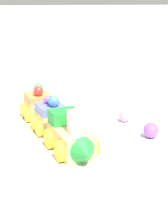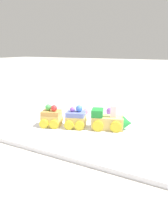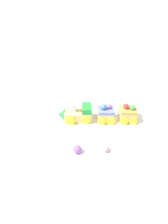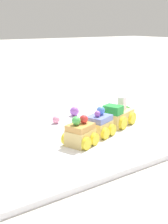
{
  "view_description": "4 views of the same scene",
  "coord_description": "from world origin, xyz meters",
  "px_view_note": "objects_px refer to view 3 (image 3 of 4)",
  "views": [
    {
      "loc": [
        0.63,
        -0.03,
        0.27
      ],
      "look_at": [
        0.05,
        0.01,
        0.07
      ],
      "focal_mm": 60.0,
      "sensor_mm": 36.0,
      "label": 1
    },
    {
      "loc": [
        0.32,
        -0.6,
        0.25
      ],
      "look_at": [
        0.0,
        -0.03,
        0.06
      ],
      "focal_mm": 35.0,
      "sensor_mm": 36.0,
      "label": 2
    },
    {
      "loc": [
        -0.14,
        0.53,
        0.56
      ],
      "look_at": [
        0.05,
        0.01,
        0.07
      ],
      "focal_mm": 35.0,
      "sensor_mm": 36.0,
      "label": 3
    },
    {
      "loc": [
        -0.47,
        -0.62,
        0.28
      ],
      "look_at": [
        -0.01,
        0.03,
        0.05
      ],
      "focal_mm": 50.0,
      "sensor_mm": 36.0,
      "label": 4
    }
  ],
  "objects_px": {
    "gumball_pink": "(106,149)",
    "cake_car_blueberry": "(106,114)",
    "cake_train_locomotive": "(76,114)",
    "gumball_purple": "(77,149)",
    "cake_car_caramel": "(128,113)"
  },
  "relations": [
    {
      "from": "cake_train_locomotive",
      "to": "cake_car_blueberry",
      "type": "bearing_deg",
      "value": 179.95
    },
    {
      "from": "cake_car_blueberry",
      "to": "cake_train_locomotive",
      "type": "bearing_deg",
      "value": -0.05
    },
    {
      "from": "cake_train_locomotive",
      "to": "cake_car_caramel",
      "type": "bearing_deg",
      "value": 179.98
    },
    {
      "from": "gumball_pink",
      "to": "cake_car_blueberry",
      "type": "bearing_deg",
      "value": -74.22
    },
    {
      "from": "gumball_purple",
      "to": "cake_car_caramel",
      "type": "bearing_deg",
      "value": -120.34
    },
    {
      "from": "cake_car_blueberry",
      "to": "gumball_pink",
      "type": "relative_size",
      "value": 3.72
    },
    {
      "from": "cake_train_locomotive",
      "to": "gumball_pink",
      "type": "bearing_deg",
      "value": 123.04
    },
    {
      "from": "cake_car_blueberry",
      "to": "gumball_purple",
      "type": "height_order",
      "value": "cake_car_blueberry"
    },
    {
      "from": "cake_car_blueberry",
      "to": "gumball_pink",
      "type": "height_order",
      "value": "cake_car_blueberry"
    },
    {
      "from": "cake_car_caramel",
      "to": "gumball_pink",
      "type": "relative_size",
      "value": 3.72
    },
    {
      "from": "cake_car_blueberry",
      "to": "gumball_purple",
      "type": "relative_size",
      "value": 2.95
    },
    {
      "from": "cake_train_locomotive",
      "to": "cake_car_blueberry",
      "type": "distance_m",
      "value": 0.11
    },
    {
      "from": "gumball_pink",
      "to": "gumball_purple",
      "type": "xyz_separation_m",
      "value": [
        0.08,
        0.03,
        0.0
      ]
    },
    {
      "from": "gumball_pink",
      "to": "cake_train_locomotive",
      "type": "bearing_deg",
      "value": -37.37
    },
    {
      "from": "cake_train_locomotive",
      "to": "cake_car_caramel",
      "type": "height_order",
      "value": "cake_train_locomotive"
    }
  ]
}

